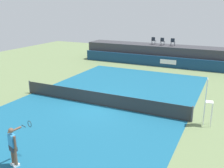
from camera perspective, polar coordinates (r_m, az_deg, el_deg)
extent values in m
plane|color=#6B7F51|center=(20.28, 1.16, -1.96)|extent=(48.00, 48.00, 0.00)
cube|color=#16597A|center=(17.76, -2.87, -4.76)|extent=(12.00, 22.00, 0.00)
cube|color=navy|center=(29.69, 9.65, 5.07)|extent=(18.00, 0.20, 1.20)
cube|color=white|center=(29.21, 12.38, 4.84)|extent=(1.80, 0.02, 0.50)
cube|color=#38383D|center=(31.30, 10.63, 6.55)|extent=(18.00, 2.80, 2.20)
cylinder|color=#1E232D|center=(31.54, 9.76, 9.10)|extent=(0.04, 0.04, 0.44)
cylinder|color=#1E232D|center=(31.67, 9.06, 9.17)|extent=(0.04, 0.04, 0.44)
cylinder|color=#1E232D|center=(31.16, 9.50, 9.02)|extent=(0.04, 0.04, 0.44)
cylinder|color=#1E232D|center=(31.30, 8.80, 9.09)|extent=(0.04, 0.04, 0.44)
cube|color=#1E232D|center=(31.39, 9.30, 9.52)|extent=(0.47, 0.47, 0.03)
cube|color=#1E232D|center=(31.17, 9.18, 9.89)|extent=(0.44, 0.05, 0.42)
cylinder|color=#1E232D|center=(31.15, 11.66, 8.90)|extent=(0.04, 0.04, 0.44)
cylinder|color=#1E232D|center=(31.26, 10.95, 8.97)|extent=(0.04, 0.04, 0.44)
cylinder|color=#1E232D|center=(30.76, 11.45, 8.82)|extent=(0.04, 0.04, 0.44)
cylinder|color=#1E232D|center=(30.88, 10.72, 8.89)|extent=(0.04, 0.04, 0.44)
cube|color=#1E232D|center=(30.98, 11.22, 9.33)|extent=(0.45, 0.45, 0.03)
cube|color=#1E232D|center=(30.75, 11.13, 9.70)|extent=(0.44, 0.04, 0.42)
cylinder|color=#1E232D|center=(30.84, 13.81, 8.69)|extent=(0.04, 0.04, 0.44)
cylinder|color=#1E232D|center=(30.90, 13.06, 8.76)|extent=(0.04, 0.04, 0.44)
cylinder|color=#1E232D|center=(30.44, 13.69, 8.60)|extent=(0.04, 0.04, 0.44)
cylinder|color=#1E232D|center=(30.50, 12.93, 8.66)|extent=(0.04, 0.04, 0.44)
cube|color=#1E232D|center=(30.64, 13.40, 9.11)|extent=(0.47, 0.47, 0.03)
cube|color=#1E232D|center=(30.41, 13.37, 9.48)|extent=(0.44, 0.05, 0.42)
cylinder|color=white|center=(15.47, 21.34, -6.54)|extent=(0.04, 0.04, 1.40)
cylinder|color=white|center=(15.84, 21.27, -5.98)|extent=(0.04, 0.04, 1.40)
cylinder|color=white|center=(15.44, 19.85, -6.42)|extent=(0.04, 0.04, 1.40)
cylinder|color=white|center=(15.81, 19.81, -5.86)|extent=(0.04, 0.04, 1.40)
cube|color=white|center=(15.39, 20.84, -3.74)|extent=(0.50, 0.50, 0.03)
cube|color=white|center=(15.16, 20.33, -1.27)|extent=(0.09, 0.44, 1.33)
cube|color=#2D2D2D|center=(17.59, -2.89, -3.33)|extent=(12.40, 0.02, 0.95)
cylinder|color=#4C4C51|center=(21.12, -17.86, -0.60)|extent=(0.10, 0.10, 1.00)
cylinder|color=#4C4C51|center=(15.79, 17.45, -6.45)|extent=(0.10, 0.10, 1.00)
cube|color=white|center=(12.13, -20.50, -16.65)|extent=(0.19, 0.28, 0.10)
cylinder|color=brown|center=(11.90, -20.73, -14.79)|extent=(0.14, 0.14, 0.82)
cube|color=white|center=(12.32, -21.04, -16.17)|extent=(0.19, 0.28, 0.10)
cylinder|color=brown|center=(12.08, -21.27, -14.33)|extent=(0.14, 0.14, 0.82)
cube|color=#333338|center=(11.83, -21.17, -13.18)|extent=(0.39, 0.31, 0.24)
cube|color=#338CCC|center=(11.66, -21.36, -11.64)|extent=(0.40, 0.29, 0.56)
sphere|color=brown|center=(11.46, -21.61, -9.61)|extent=(0.22, 0.22, 0.22)
cylinder|color=brown|center=(11.47, -20.80, -12.17)|extent=(0.09, 0.09, 0.60)
cylinder|color=brown|center=(11.82, -20.88, -9.53)|extent=(0.26, 0.61, 0.14)
cylinder|color=black|center=(11.98, -19.10, -8.85)|extent=(0.30, 0.12, 0.03)
torus|color=black|center=(12.10, -17.90, -8.46)|extent=(0.30, 0.11, 0.30)
sphere|color=#D8EA33|center=(21.28, -7.81, -1.10)|extent=(0.07, 0.07, 0.07)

